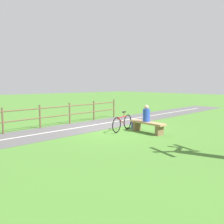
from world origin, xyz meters
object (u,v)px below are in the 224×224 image
object	(u,v)px
person_seated	(146,114)
bicycle	(122,123)
backpack	(134,125)
bench	(148,125)

from	to	relation	value
person_seated	bicycle	xyz separation A→B (m)	(0.96, 0.52, -0.44)
person_seated	backpack	world-z (taller)	person_seated
bench	bicycle	bearing A→B (deg)	29.19
person_seated	bicycle	world-z (taller)	person_seated
person_seated	bicycle	size ratio (longest dim) A/B	0.44
bench	person_seated	size ratio (longest dim) A/B	2.40
bench	backpack	world-z (taller)	bench
bicycle	backpack	bearing A→B (deg)	169.79
bench	backpack	distance (m)	1.19
bench	bicycle	distance (m)	1.17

